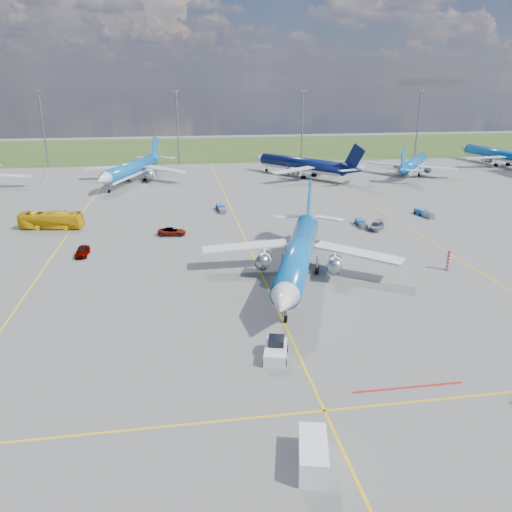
{
  "coord_description": "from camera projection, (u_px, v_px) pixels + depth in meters",
  "views": [
    {
      "loc": [
        -10.61,
        -52.27,
        24.81
      ],
      "look_at": [
        -1.36,
        6.68,
        4.0
      ],
      "focal_mm": 35.0,
      "sensor_mm": 36.0,
      "label": 1
    }
  ],
  "objects": [
    {
      "name": "baggage_tug_e",
      "position": [
        424.0,
        213.0,
        97.76
      ],
      "size": [
        2.13,
        5.21,
        1.14
      ],
      "rotation": [
        0.0,
        0.0,
        0.16
      ],
      "color": "#1B62A7",
      "rests_on": "ground"
    },
    {
      "name": "bg_jet_nnw",
      "position": [
        133.0,
        183.0,
        130.4
      ],
      "size": [
        41.59,
        47.28,
        10.34
      ],
      "primitive_type": null,
      "rotation": [
        0.0,
        0.0,
        -0.34
      ],
      "color": "#0C5DAD",
      "rests_on": "ground"
    },
    {
      "name": "pushback_tug",
      "position": [
        276.0,
        350.0,
        47.33
      ],
      "size": [
        2.99,
        5.6,
        1.86
      ],
      "rotation": [
        0.0,
        0.0,
        -0.26
      ],
      "color": "silver",
      "rests_on": "ground"
    },
    {
      "name": "service_van",
      "position": [
        313.0,
        454.0,
        33.8
      ],
      "size": [
        2.84,
        4.66,
        1.91
      ],
      "primitive_type": "cube",
      "rotation": [
        0.0,
        0.0,
        -0.23
      ],
      "color": "white",
      "rests_on": "ground"
    },
    {
      "name": "bg_jet_ene",
      "position": [
        496.0,
        165.0,
        158.23
      ],
      "size": [
        34.15,
        41.56,
        9.82
      ],
      "primitive_type": null,
      "rotation": [
        0.0,
        0.0,
        3.3
      ],
      "color": "#0C5DAD",
      "rests_on": "ground"
    },
    {
      "name": "taxiway_lines",
      "position": [
        246.0,
        237.0,
        84.34
      ],
      "size": [
        60.25,
        160.0,
        0.02
      ],
      "color": "gold",
      "rests_on": "ground"
    },
    {
      "name": "bg_jet_n",
      "position": [
        301.0,
        177.0,
        138.52
      ],
      "size": [
        47.24,
        48.8,
        10.17
      ],
      "primitive_type": null,
      "rotation": [
        0.0,
        0.0,
        3.81
      ],
      "color": "#071242",
      "rests_on": "ground"
    },
    {
      "name": "baggage_tug_w",
      "position": [
        361.0,
        223.0,
        90.88
      ],
      "size": [
        1.67,
        4.77,
        1.05
      ],
      "rotation": [
        0.0,
        0.0,
        -0.09
      ],
      "color": "#195998",
      "rests_on": "ground"
    },
    {
      "name": "ground",
      "position": [
        276.0,
        306.0,
        58.48
      ],
      "size": [
        400.0,
        400.0,
        0.0
      ],
      "primitive_type": "plane",
      "color": "#5B5B59",
      "rests_on": "ground"
    },
    {
      "name": "floodlight_masts",
      "position": [
        241.0,
        123.0,
        158.42
      ],
      "size": [
        202.2,
        0.5,
        22.7
      ],
      "color": "slate",
      "rests_on": "ground"
    },
    {
      "name": "service_car_b",
      "position": [
        172.0,
        232.0,
        85.35
      ],
      "size": [
        5.03,
        2.86,
        1.32
      ],
      "primitive_type": "imported",
      "rotation": [
        0.0,
        0.0,
        1.43
      ],
      "color": "#999999",
      "rests_on": "ground"
    },
    {
      "name": "baggage_tug_c",
      "position": [
        221.0,
        208.0,
        101.52
      ],
      "size": [
        1.71,
        5.28,
        1.17
      ],
      "rotation": [
        0.0,
        0.0,
        0.06
      ],
      "color": "#194097",
      "rests_on": "ground"
    },
    {
      "name": "service_car_c",
      "position": [
        376.0,
        226.0,
        88.66
      ],
      "size": [
        4.44,
        4.93,
        1.38
      ],
      "primitive_type": "imported",
      "rotation": [
        0.0,
        0.0,
        -0.66
      ],
      "color": "#999999",
      "rests_on": "ground"
    },
    {
      "name": "grass_strip",
      "position": [
        204.0,
        148.0,
        198.41
      ],
      "size": [
        400.0,
        80.0,
        0.01
      ],
      "primitive_type": "cube",
      "color": "#2D4719",
      "rests_on": "ground"
    },
    {
      "name": "apron_bus",
      "position": [
        51.0,
        220.0,
        88.97
      ],
      "size": [
        11.41,
        4.39,
        3.1
      ],
      "primitive_type": "imported",
      "rotation": [
        0.0,
        0.0,
        1.41
      ],
      "color": "#E6B50D",
      "rests_on": "ground"
    },
    {
      "name": "bg_jet_ne",
      "position": [
        412.0,
        174.0,
        142.16
      ],
      "size": [
        41.76,
        43.43,
        9.05
      ],
      "primitive_type": null,
      "rotation": [
        0.0,
        0.0,
        2.5
      ],
      "color": "#0C5DAD",
      "rests_on": "ground"
    },
    {
      "name": "warning_post",
      "position": [
        449.0,
        260.0,
        69.25
      ],
      "size": [
        0.5,
        0.5,
        3.0
      ],
      "primitive_type": "cylinder",
      "color": "red",
      "rests_on": "ground"
    },
    {
      "name": "main_airliner",
      "position": [
        298.0,
        279.0,
        66.45
      ],
      "size": [
        40.33,
        45.95,
        10.07
      ],
      "primitive_type": null,
      "rotation": [
        0.0,
        0.0,
        -0.34
      ],
      "color": "#0C5DAD",
      "rests_on": "ground"
    },
    {
      "name": "service_car_a",
      "position": [
        82.0,
        251.0,
        75.22
      ],
      "size": [
        1.85,
        4.38,
        1.48
      ],
      "primitive_type": "imported",
      "rotation": [
        0.0,
        0.0,
        -0.02
      ],
      "color": "#999999",
      "rests_on": "ground"
    }
  ]
}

